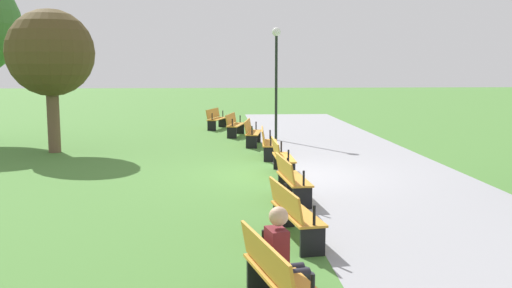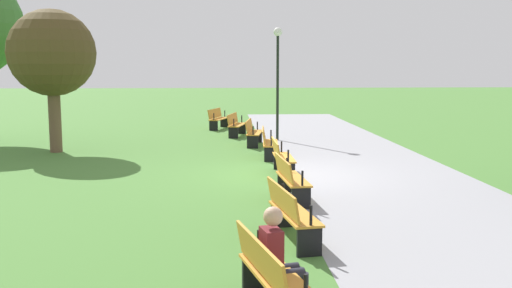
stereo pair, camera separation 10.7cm
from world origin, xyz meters
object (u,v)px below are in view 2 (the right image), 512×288
Objects in this scene: tree_2 at (52,54)px; bench_2 at (253,132)px; bench_7 at (272,276)px; person_seated at (279,255)px; bench_4 at (281,157)px; bench_5 at (290,178)px; bench_3 at (268,142)px; bench_0 at (218,118)px; bench_1 at (236,124)px; bench_6 at (290,212)px; lamp_post at (278,63)px.

bench_2 is at bearing 100.66° from tree_2.
bench_7 is (13.87, -0.53, 0.00)m from bench_2.
bench_7 is 0.28m from person_seated.
bench_2 and bench_4 have the same top height.
bench_5 is 10.19m from tree_2.
person_seated is at bearing -12.46° from bench_5.
tree_2 is at bearing -98.62° from bench_3.
bench_0 is 1.00× the size of bench_7.
bench_5 and bench_7 have the same top height.
bench_1 is (2.69, 0.74, 0.00)m from bench_0.
bench_3 is at bearing 162.39° from bench_7.
bench_0 is 8.83m from tree_2.
bench_7 is (2.74, -0.53, 0.00)m from bench_6.
lamp_post is (-12.49, 1.00, 2.41)m from bench_6.
person_seated is 15.26m from lamp_post.
bench_7 is at bearing -39.92° from person_seated.
bench_2 is at bearing 24.20° from bench_1.
tree_2 is (-12.46, -6.00, 2.51)m from person_seated.
bench_3 and bench_7 have the same top height.
tree_2 reaches higher than person_seated.
bench_0 is at bearing 175.58° from bench_6.
bench_0 is 19.32m from bench_7.
bench_3 is at bearing 162.83° from person_seated.
bench_2 is 13.68m from person_seated.
bench_3 is 4.83m from lamp_post.
tree_2 reaches higher than bench_2.
bench_3 is (5.51, 0.85, 0.00)m from bench_1.
lamp_post is (-9.71, 0.68, 2.41)m from bench_5.
bench_3 is 1.00× the size of bench_5.
bench_5 is (11.09, 0.85, 0.00)m from bench_1.
bench_2 is 8.36m from bench_5.
bench_6 is at bearing 15.42° from bench_1.
bench_1 is 16.41m from person_seated.
tree_2 is (-9.92, -6.43, 2.67)m from bench_6.
bench_6 is 2.59m from person_seated.
person_seated is at bearing -5.43° from lamp_post.
bench_4 is 8.55m from tree_2.
bench_5 is at bearing -3.98° from lamp_post.
bench_1 is 5.58m from bench_3.
lamp_post is at bearing 61.05° from bench_1.
bench_5 is 2.79m from bench_6.
bench_2 is (5.43, 1.27, 0.00)m from bench_0.
bench_5 is at bearing 158.72° from person_seated.
bench_3 is at bearing -9.28° from lamp_post.
bench_6 is (8.35, -0.32, 0.00)m from bench_3.
person_seated is (16.41, 0.10, 0.17)m from bench_1.
tree_2 reaches higher than bench_6.
tree_2 is 7.86m from lamp_post.
bench_2 is at bearing -169.01° from bench_3.
bench_7 is at bearing 13.22° from bench_1.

